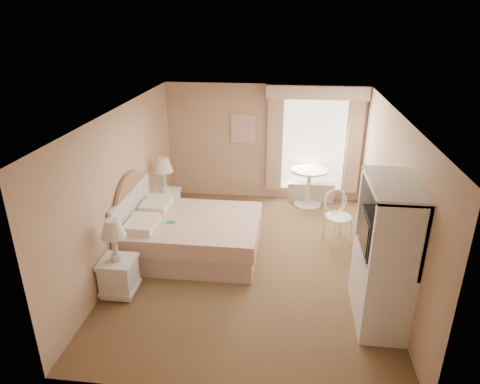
# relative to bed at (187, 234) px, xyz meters

# --- Properties ---
(room) EXTENTS (4.21, 5.51, 2.51)m
(room) POSITION_rel_bed_xyz_m (1.12, -0.14, 0.88)
(room) COLOR brown
(room) RESTS_ON ground
(window) EXTENTS (2.05, 0.22, 2.51)m
(window) POSITION_rel_bed_xyz_m (2.17, 2.52, 0.97)
(window) COLOR white
(window) RESTS_ON room
(framed_art) EXTENTS (0.52, 0.04, 0.62)m
(framed_art) POSITION_rel_bed_xyz_m (0.67, 2.58, 1.18)
(framed_art) COLOR #DAB986
(framed_art) RESTS_ON room
(bed) EXTENTS (2.19, 1.72, 1.52)m
(bed) POSITION_rel_bed_xyz_m (0.00, 0.00, 0.00)
(bed) COLOR tan
(bed) RESTS_ON room
(nightstand_near) EXTENTS (0.49, 0.49, 1.19)m
(nightstand_near) POSITION_rel_bed_xyz_m (-0.72, -1.25, 0.08)
(nightstand_near) COLOR silver
(nightstand_near) RESTS_ON room
(nightstand_far) EXTENTS (0.53, 0.53, 1.27)m
(nightstand_far) POSITION_rel_bed_xyz_m (-0.72, 1.23, 0.11)
(nightstand_far) COLOR silver
(nightstand_far) RESTS_ON room
(round_table) EXTENTS (0.78, 0.78, 0.82)m
(round_table) POSITION_rel_bed_xyz_m (2.10, 2.26, 0.18)
(round_table) COLOR silver
(round_table) RESTS_ON room
(cafe_chair) EXTENTS (0.61, 0.61, 0.96)m
(cafe_chair) POSITION_rel_bed_xyz_m (2.55, 0.77, 0.19)
(cafe_chair) COLOR silver
(cafe_chair) RESTS_ON room
(armoire) EXTENTS (0.59, 1.18, 1.97)m
(armoire) POSITION_rel_bed_xyz_m (2.93, -1.34, 0.45)
(armoire) COLOR silver
(armoire) RESTS_ON room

